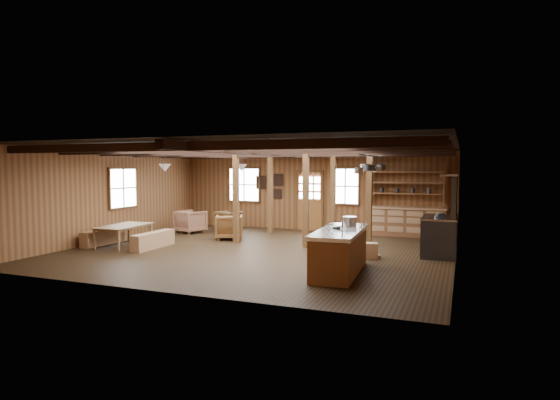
{
  "coord_description": "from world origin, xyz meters",
  "views": [
    {
      "loc": [
        5.13,
        -11.49,
        2.27
      ],
      "look_at": [
        0.49,
        0.32,
        1.37
      ],
      "focal_mm": 30.0,
      "sensor_mm": 36.0,
      "label": 1
    }
  ],
  "objects_px": {
    "armchair_c": "(191,221)",
    "armchair_a": "(229,227)",
    "commercial_range": "(442,229)",
    "armchair_b": "(228,221)",
    "dining_table": "(125,236)",
    "kitchen_island": "(340,251)"
  },
  "relations": [
    {
      "from": "kitchen_island",
      "to": "armchair_c",
      "type": "relative_size",
      "value": 2.96
    },
    {
      "from": "armchair_b",
      "to": "kitchen_island",
      "type": "bearing_deg",
      "value": 148.35
    },
    {
      "from": "kitchen_island",
      "to": "commercial_range",
      "type": "relative_size",
      "value": 1.21
    },
    {
      "from": "kitchen_island",
      "to": "armchair_a",
      "type": "bearing_deg",
      "value": 139.42
    },
    {
      "from": "kitchen_island",
      "to": "commercial_range",
      "type": "distance_m",
      "value": 3.57
    },
    {
      "from": "armchair_a",
      "to": "armchair_b",
      "type": "bearing_deg",
      "value": -87.02
    },
    {
      "from": "commercial_range",
      "to": "dining_table",
      "type": "xyz_separation_m",
      "value": [
        -8.55,
        -1.86,
        -0.37
      ]
    },
    {
      "from": "armchair_a",
      "to": "armchair_c",
      "type": "bearing_deg",
      "value": -48.34
    },
    {
      "from": "armchair_b",
      "to": "armchair_c",
      "type": "distance_m",
      "value": 1.34
    },
    {
      "from": "dining_table",
      "to": "armchair_a",
      "type": "xyz_separation_m",
      "value": [
        2.2,
        2.23,
        0.09
      ]
    },
    {
      "from": "dining_table",
      "to": "commercial_range",
      "type": "bearing_deg",
      "value": -81.26
    },
    {
      "from": "armchair_c",
      "to": "armchair_a",
      "type": "bearing_deg",
      "value": 175.23
    },
    {
      "from": "commercial_range",
      "to": "armchair_a",
      "type": "relative_size",
      "value": 2.48
    },
    {
      "from": "dining_table",
      "to": "armchair_a",
      "type": "height_order",
      "value": "armchair_a"
    },
    {
      "from": "dining_table",
      "to": "kitchen_island",
      "type": "bearing_deg",
      "value": -103.21
    },
    {
      "from": "kitchen_island",
      "to": "armchair_b",
      "type": "distance_m",
      "value": 7.37
    },
    {
      "from": "kitchen_island",
      "to": "dining_table",
      "type": "xyz_separation_m",
      "value": [
        -6.6,
        1.13,
        -0.18
      ]
    },
    {
      "from": "armchair_c",
      "to": "commercial_range",
      "type": "bearing_deg",
      "value": -170.15
    },
    {
      "from": "kitchen_island",
      "to": "armchair_c",
      "type": "height_order",
      "value": "kitchen_island"
    },
    {
      "from": "armchair_a",
      "to": "dining_table",
      "type": "bearing_deg",
      "value": 19.91
    },
    {
      "from": "kitchen_island",
      "to": "armchair_c",
      "type": "xyz_separation_m",
      "value": [
        -6.33,
        4.17,
        -0.09
      ]
    },
    {
      "from": "kitchen_island",
      "to": "commercial_range",
      "type": "bearing_deg",
      "value": 53.71
    }
  ]
}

